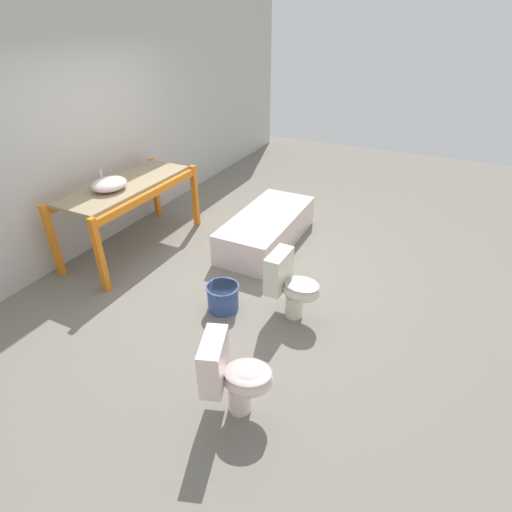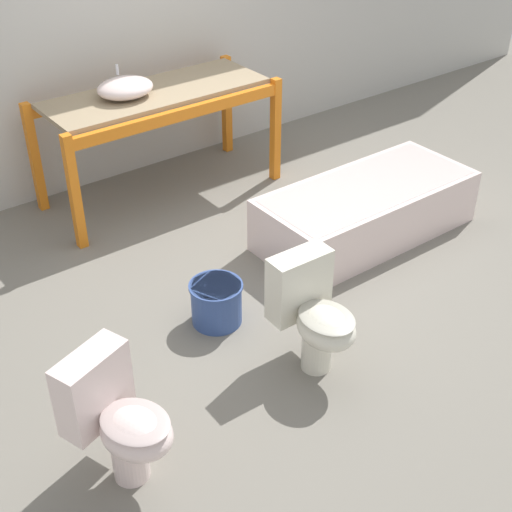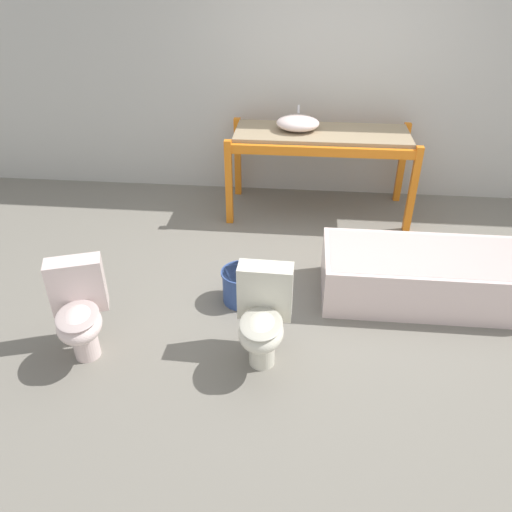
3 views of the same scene
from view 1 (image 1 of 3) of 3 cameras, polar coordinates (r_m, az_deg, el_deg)
name	(u,v)px [view 1 (image 1 of 3)]	position (r m, az deg, el deg)	size (l,w,h in m)	color
ground_plane	(223,267)	(4.97, -4.72, -1.62)	(12.00, 12.00, 0.00)	slate
warehouse_wall_rear	(84,120)	(5.52, -23.37, 17.46)	(10.80, 0.08, 3.20)	beige
shelving_rack	(128,193)	(5.31, -17.84, 8.52)	(1.92, 0.79, 0.90)	orange
sink_basin	(109,184)	(5.08, -20.22, 9.62)	(0.44, 0.37, 0.23)	silver
bathtub_main	(267,227)	(5.39, 1.57, 4.21)	(1.70, 0.74, 0.42)	silver
toilet_near	(233,374)	(3.12, -3.30, -16.52)	(0.50, 0.61, 0.70)	silver
toilet_far	(291,284)	(4.02, 5.03, -4.02)	(0.38, 0.53, 0.70)	silver
bucket_white	(223,297)	(4.22, -4.75, -5.82)	(0.35, 0.35, 0.29)	#334C8C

